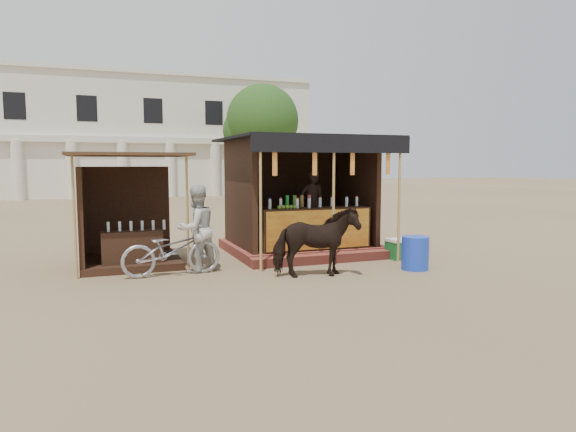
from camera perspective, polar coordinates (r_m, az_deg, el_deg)
The scene contains 11 objects.
ground at distance 9.18m, azimuth 3.54°, elevation -7.80°, with size 120.00×120.00×0.00m, color #846B4C.
main_stall at distance 12.47m, azimuth 1.57°, elevation 0.61°, with size 3.60×3.61×2.78m.
secondary_stall at distance 11.46m, azimuth -18.00°, elevation -1.03°, with size 2.40×2.40×2.38m.
cow at distance 9.77m, azimuth 3.09°, elevation -2.93°, with size 0.73×1.60×1.35m, color black.
motorbike at distance 10.19m, azimuth -12.81°, elevation -3.70°, with size 0.66×1.90×1.00m, color #9B9AA2.
bystander at distance 10.39m, azimuth -10.13°, elevation -1.40°, with size 0.85×0.66×1.74m, color #B9B8B2.
blue_barrel at distance 10.84m, azimuth 13.94°, elevation -4.02°, with size 0.55×0.55×0.68m, color #193CC0.
red_crate at distance 12.23m, azimuth 12.11°, elevation -3.79°, with size 0.42×0.41×0.29m, color #A92A1C.
cooler at distance 12.04m, azimuth 12.45°, elevation -3.54°, with size 0.65×0.46×0.46m.
background_building at distance 38.16m, azimuth -18.25°, elevation 8.24°, with size 26.00×7.45×8.18m.
tree at distance 31.82m, azimuth -3.25°, elevation 10.24°, with size 4.50×4.40×7.00m.
Camera 1 is at (-3.66, -8.14, 2.15)m, focal length 32.00 mm.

